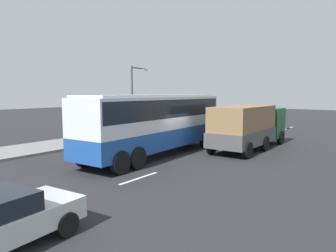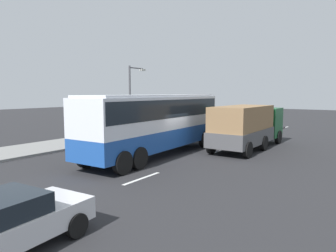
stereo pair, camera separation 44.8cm
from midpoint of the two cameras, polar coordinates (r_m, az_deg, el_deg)
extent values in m
plane|color=#28282B|center=(18.22, -0.29, -5.54)|extent=(120.00, 120.00, 0.00)
cube|color=gray|center=(23.91, -16.83, -2.82)|extent=(80.00, 4.00, 0.15)
cube|color=white|center=(10.42, -25.37, -15.18)|extent=(2.40, 0.16, 0.01)
cube|color=white|center=(13.56, -5.82, -9.66)|extent=(2.40, 0.16, 0.01)
cube|color=white|center=(20.24, 9.34, -4.43)|extent=(2.40, 0.16, 0.01)
cube|color=white|center=(22.50, 12.11, -3.42)|extent=(2.40, 0.16, 0.01)
cube|color=white|center=(27.91, 16.76, -1.71)|extent=(2.40, 0.16, 0.01)
cube|color=white|center=(34.08, 20.15, -0.44)|extent=(2.40, 0.16, 0.01)
cube|color=white|center=(35.12, 20.61, -0.27)|extent=(2.40, 0.16, 0.01)
cube|color=#1E4C9E|center=(18.15, -2.86, -2.12)|extent=(11.30, 2.93, 1.07)
cube|color=silver|center=(18.00, -2.89, 2.48)|extent=(11.30, 2.93, 1.85)
cube|color=black|center=(17.98, -2.89, 3.33)|extent=(11.08, 2.95, 1.02)
cube|color=black|center=(22.74, 5.26, 3.46)|extent=(0.21, 2.28, 1.48)
cube|color=silver|center=(17.96, -2.90, 5.62)|extent=(10.85, 2.76, 0.12)
cylinder|color=black|center=(22.18, 0.64, -1.99)|extent=(1.11, 0.34, 1.10)
cylinder|color=black|center=(21.04, 6.14, -2.47)|extent=(1.11, 0.34, 1.10)
cylinder|color=black|center=(16.58, -12.69, -4.92)|extent=(1.11, 0.34, 1.10)
cylinder|color=black|center=(15.02, -6.26, -5.96)|extent=(1.11, 0.34, 1.10)
cylinder|color=black|center=(15.78, -15.79, -5.57)|extent=(1.11, 0.34, 1.10)
cylinder|color=black|center=(14.13, -9.33, -6.78)|extent=(1.11, 0.34, 1.10)
cube|color=#19592D|center=(23.87, 16.70, 0.73)|extent=(2.00, 2.40, 2.13)
cube|color=#4C4C4F|center=(20.13, 12.95, -1.89)|extent=(5.78, 2.42, 0.90)
cube|color=olive|center=(20.00, 13.04, 1.50)|extent=(5.55, 2.32, 1.49)
cylinder|color=black|center=(24.46, 14.15, -1.58)|extent=(0.96, 0.28, 0.96)
cylinder|color=black|center=(23.75, 19.32, -1.97)|extent=(0.96, 0.28, 0.96)
cylinder|color=black|center=(21.46, 11.00, -2.57)|extent=(0.96, 0.28, 0.96)
cylinder|color=black|center=(20.64, 16.82, -3.07)|extent=(0.96, 0.28, 0.96)
cylinder|color=black|center=(18.90, 7.41, -3.69)|extent=(0.96, 0.28, 0.96)
cylinder|color=black|center=(17.96, 13.90, -4.33)|extent=(0.96, 0.28, 0.96)
cube|color=black|center=(31.43, 7.99, 0.52)|extent=(4.24, 2.16, 0.64)
cube|color=#1E2833|center=(31.18, 7.87, 1.62)|extent=(2.40, 1.84, 0.60)
cylinder|color=black|center=(33.07, 7.50, 0.25)|extent=(0.66, 0.26, 0.64)
cylinder|color=black|center=(32.47, 10.28, 0.09)|extent=(0.66, 0.26, 0.64)
cylinder|color=black|center=(30.51, 5.53, -0.22)|extent=(0.66, 0.26, 0.64)
cylinder|color=black|center=(29.86, 8.52, -0.40)|extent=(0.66, 0.26, 0.64)
cylinder|color=black|center=(9.85, -24.71, -14.44)|extent=(0.65, 0.25, 0.64)
cylinder|color=black|center=(8.63, -18.13, -17.17)|extent=(0.65, 0.25, 0.64)
cube|color=white|center=(30.56, 13.73, 0.21)|extent=(4.18, 1.80, 0.60)
cube|color=#1E2833|center=(30.16, 13.48, 1.24)|extent=(2.31, 1.63, 0.55)
cylinder|color=black|center=(32.21, 13.31, -0.02)|extent=(0.64, 0.21, 0.64)
cylinder|color=black|center=(31.62, 16.07, -0.21)|extent=(0.64, 0.21, 0.64)
cylinder|color=black|center=(29.61, 11.20, -0.50)|extent=(0.64, 0.21, 0.64)
cylinder|color=black|center=(28.97, 14.16, -0.72)|extent=(0.64, 0.21, 0.64)
cylinder|color=brown|center=(27.35, -5.74, -0.49)|extent=(0.14, 0.14, 0.79)
cylinder|color=brown|center=(27.27, -6.04, -0.51)|extent=(0.14, 0.14, 0.79)
cylinder|color=#2672B2|center=(27.24, -5.91, 0.95)|extent=(0.32, 0.32, 0.59)
sphere|color=brown|center=(27.20, -5.92, 1.79)|extent=(0.21, 0.21, 0.21)
cylinder|color=#38334C|center=(29.41, -3.34, 0.04)|extent=(0.14, 0.14, 0.83)
cylinder|color=#38334C|center=(29.52, -3.11, 0.06)|extent=(0.14, 0.14, 0.83)
cylinder|color=#2672B2|center=(29.40, -3.23, 1.46)|extent=(0.32, 0.32, 0.62)
sphere|color=#9E7051|center=(29.37, -3.24, 2.29)|extent=(0.23, 0.23, 0.23)
cylinder|color=#47474C|center=(25.46, -7.60, 4.61)|extent=(0.16, 0.16, 5.76)
cylinder|color=#47474C|center=(26.15, -6.44, 10.65)|extent=(1.66, 0.10, 0.10)
cube|color=silver|center=(26.77, -5.25, 10.34)|extent=(0.50, 0.24, 0.16)
camera|label=1|loc=(0.22, 89.31, 0.07)|focal=32.78mm
camera|label=2|loc=(0.22, -90.69, -0.07)|focal=32.78mm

